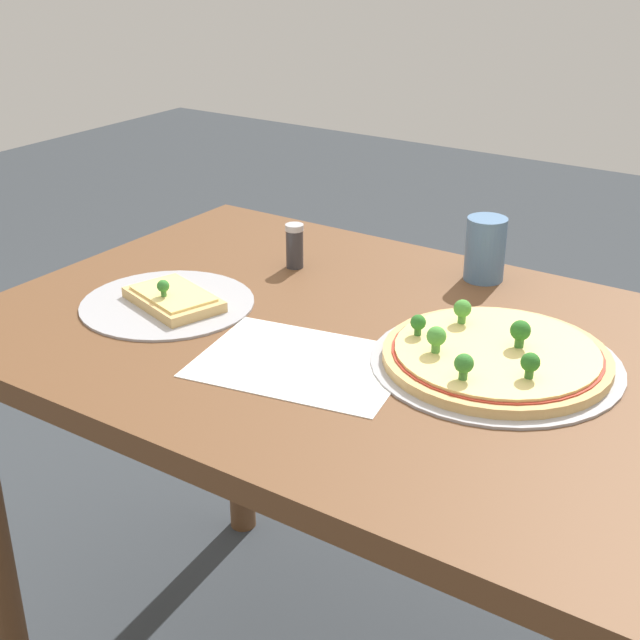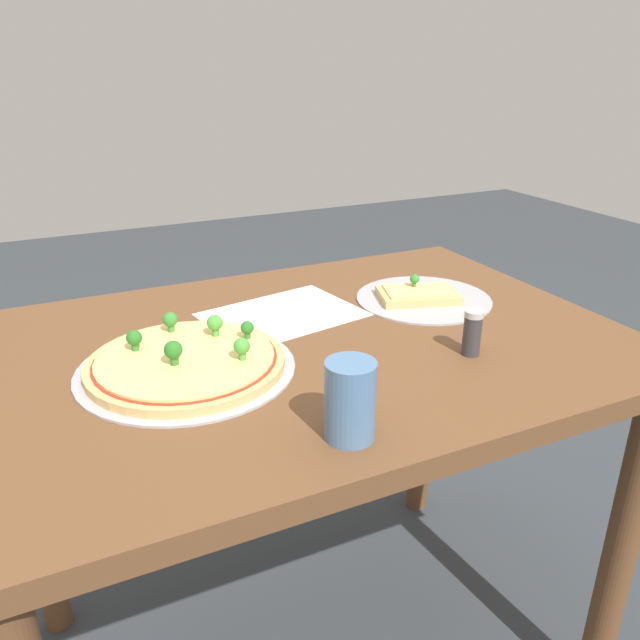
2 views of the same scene
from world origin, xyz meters
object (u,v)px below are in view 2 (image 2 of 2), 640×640
pizza_tray_slice (421,296)px  condiment_shaker (472,332)px  dining_table (307,398)px  drinking_cup (350,401)px  pizza_tray_whole (187,362)px

pizza_tray_slice → condiment_shaker: (0.07, 0.25, 0.03)m
pizza_tray_slice → condiment_shaker: size_ratio=3.51×
dining_table → pizza_tray_slice: bearing=-165.1°
pizza_tray_slice → condiment_shaker: condiment_shaker is taller
drinking_cup → condiment_shaker: drinking_cup is taller
dining_table → condiment_shaker: size_ratio=14.30×
drinking_cup → condiment_shaker: 0.32m
dining_table → pizza_tray_slice: 0.32m
condiment_shaker → pizza_tray_slice: bearing=-105.0°
pizza_tray_slice → drinking_cup: size_ratio=2.54×
dining_table → pizza_tray_whole: 0.25m
pizza_tray_whole → condiment_shaker: bearing=161.4°
pizza_tray_slice → dining_table: bearing=14.9°
dining_table → drinking_cup: (0.07, 0.30, 0.17)m
drinking_cup → pizza_tray_whole: bearing=-62.7°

